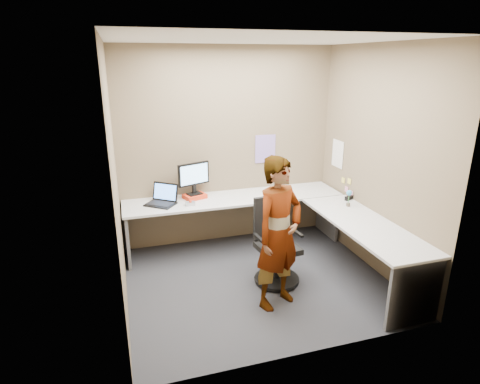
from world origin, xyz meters
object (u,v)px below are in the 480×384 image
object	(u,v)px
person	(279,234)
office_chair	(275,249)
monitor	(194,176)
desk	(281,219)

from	to	relation	value
person	office_chair	bearing A→B (deg)	47.10
monitor	person	distance (m)	1.71
desk	office_chair	bearing A→B (deg)	-119.15
monitor	person	xyz separation A→B (m)	(0.58, -1.59, -0.23)
office_chair	monitor	bearing A→B (deg)	115.88
monitor	office_chair	size ratio (longest dim) A/B	0.44
desk	monitor	size ratio (longest dim) A/B	6.81
office_chair	person	distance (m)	0.62
monitor	person	bearing A→B (deg)	-89.47
monitor	office_chair	xyz separation A→B (m)	(0.73, -1.14, -0.63)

